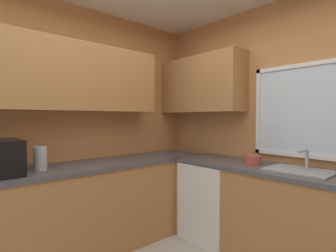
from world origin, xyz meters
TOP-DOWN VIEW (x-y plane):
  - room_shell at (-0.34, 0.40)m, footprint 3.52×3.42m
  - counter_run_left at (-1.39, 0.00)m, footprint 0.65×3.03m
  - counter_run_back at (0.21, 1.34)m, footprint 2.61×0.65m
  - dishwasher at (-0.73, 1.31)m, footprint 0.60×0.60m
  - kettle at (-1.37, -0.36)m, footprint 0.11×0.11m
  - sink_assembly at (0.19, 1.35)m, footprint 0.53×0.40m
  - bowl at (-0.27, 1.34)m, footprint 0.17×0.17m

SIDE VIEW (x-z plane):
  - dishwasher at x=-0.73m, z-range 0.00..0.86m
  - counter_run_left at x=-1.39m, z-range 0.00..0.91m
  - counter_run_back at x=0.21m, z-range 0.00..0.91m
  - sink_assembly at x=0.19m, z-range 0.82..1.01m
  - bowl at x=-0.27m, z-range 0.91..1.00m
  - kettle at x=-1.37m, z-range 0.91..1.12m
  - room_shell at x=-0.34m, z-range 0.40..3.08m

